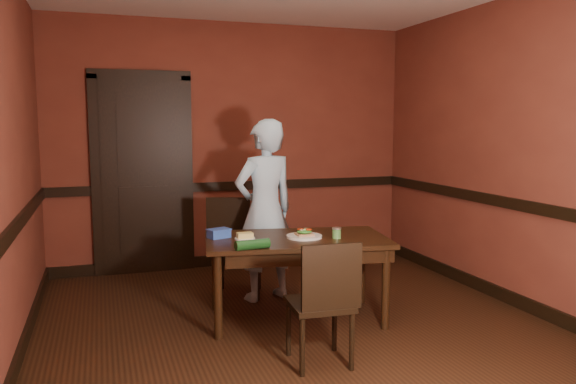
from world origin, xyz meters
TOP-DOWN VIEW (x-y plane):
  - floor at (0.00, 0.00)m, footprint 4.00×4.50m
  - wall_back at (0.00, 2.25)m, footprint 4.00×0.02m
  - wall_front at (0.00, -2.25)m, footprint 4.00×0.02m
  - wall_left at (-2.00, 0.00)m, footprint 0.02×4.50m
  - wall_right at (2.00, 0.00)m, footprint 0.02×4.50m
  - dado_back at (0.00, 2.23)m, footprint 4.00×0.03m
  - dado_left at (-1.99, 0.00)m, footprint 0.03×4.50m
  - dado_right at (1.99, 0.00)m, footprint 0.03×4.50m
  - baseboard_back at (0.00, 2.23)m, footprint 4.00×0.03m
  - baseboard_left at (-1.99, 0.00)m, footprint 0.03×4.50m
  - baseboard_right at (1.99, 0.00)m, footprint 0.03×4.50m
  - door at (-1.00, 2.22)m, footprint 1.05×0.07m
  - dining_table at (0.06, 0.31)m, footprint 1.57×1.05m
  - chair_far at (-0.23, 1.11)m, footprint 0.53×0.53m
  - chair_near at (-0.08, -0.54)m, footprint 0.42×0.42m
  - person at (-0.03, 0.92)m, footprint 0.68×0.53m
  - sandwich_plate at (0.12, 0.28)m, footprint 0.29×0.29m
  - sauce_jar at (0.35, 0.17)m, footprint 0.07×0.07m
  - cheese_saucer at (-0.35, 0.38)m, footprint 0.17×0.17m
  - food_tub at (-0.54, 0.49)m, footprint 0.20×0.17m
  - wrapped_veg at (-0.39, 0.00)m, footprint 0.27×0.10m

SIDE VIEW (x-z plane):
  - floor at x=0.00m, z-range -0.01..0.01m
  - baseboard_back at x=0.00m, z-range 0.00..0.12m
  - baseboard_left at x=-1.99m, z-range 0.00..0.12m
  - baseboard_right at x=1.99m, z-range 0.00..0.12m
  - dining_table at x=0.06m, z-range 0.00..0.68m
  - chair_near at x=-0.08m, z-range 0.00..0.85m
  - chair_far at x=-0.23m, z-range 0.00..0.90m
  - sandwich_plate at x=0.12m, z-range 0.67..0.74m
  - cheese_saucer at x=-0.35m, z-range 0.68..0.73m
  - wrapped_veg at x=-0.39m, z-range 0.68..0.75m
  - food_tub at x=-0.54m, z-range 0.68..0.76m
  - sauce_jar at x=0.35m, z-range 0.68..0.77m
  - person at x=-0.03m, z-range 0.00..1.64m
  - dado_back at x=0.00m, z-range 0.85..0.95m
  - dado_left at x=-1.99m, z-range 0.85..0.95m
  - dado_right at x=1.99m, z-range 0.85..0.95m
  - door at x=-1.00m, z-range -0.01..2.19m
  - wall_back at x=0.00m, z-range 0.00..2.70m
  - wall_front at x=0.00m, z-range 0.00..2.70m
  - wall_left at x=-2.00m, z-range 0.00..2.70m
  - wall_right at x=2.00m, z-range 0.00..2.70m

